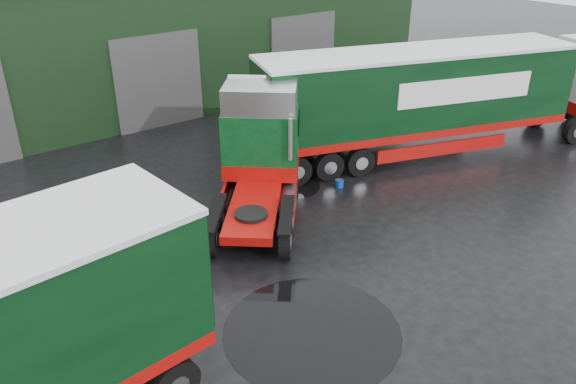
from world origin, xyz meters
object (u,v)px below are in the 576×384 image
object	(u,v)px
warehouse	(103,32)
wash_bucket	(339,183)
lorry_right	(415,104)
hero_tractor	(256,161)

from	to	relation	value
warehouse	wash_bucket	world-z (taller)	warehouse
lorry_right	wash_bucket	xyz separation A→B (m)	(-4.17, -0.45, -1.94)
lorry_right	warehouse	bearing A→B (deg)	-138.82
lorry_right	wash_bucket	size ratio (longest dim) A/B	55.63
hero_tractor	wash_bucket	xyz separation A→B (m)	(3.49, 0.05, -1.81)
wash_bucket	hero_tractor	bearing A→B (deg)	-179.23
hero_tractor	lorry_right	xyz separation A→B (m)	(7.66, 0.50, 0.13)
warehouse	hero_tractor	xyz separation A→B (m)	(-1.43, -15.50, -1.21)
warehouse	lorry_right	xyz separation A→B (m)	(6.23, -15.00, -1.08)
warehouse	lorry_right	world-z (taller)	warehouse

